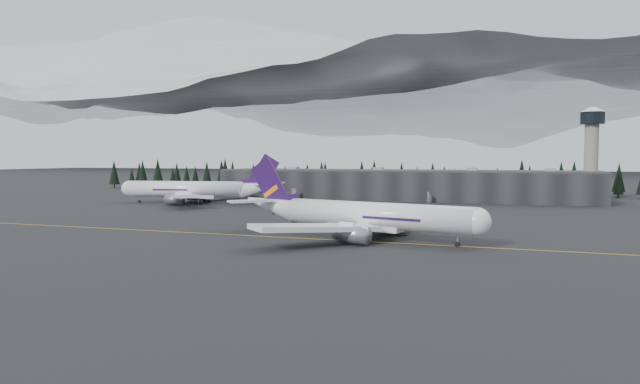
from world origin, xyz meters
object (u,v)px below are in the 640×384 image
(terminal, at_px, (401,184))
(control_tower, at_px, (592,144))
(gse_vehicle_b, at_px, (429,201))
(jet_main, at_px, (355,215))
(gse_vehicle_a, at_px, (294,198))
(jet_parked, at_px, (200,189))

(terminal, height_order, control_tower, control_tower)
(control_tower, bearing_deg, gse_vehicle_b, -160.10)
(terminal, height_order, jet_main, jet_main)
(control_tower, xyz_separation_m, jet_main, (-60.73, -124.88, -18.25))
(jet_main, relative_size, gse_vehicle_b, 13.69)
(terminal, distance_m, control_tower, 76.98)
(gse_vehicle_a, bearing_deg, control_tower, -14.69)
(terminal, distance_m, jet_main, 122.72)
(terminal, bearing_deg, control_tower, 2.29)
(control_tower, height_order, jet_parked, control_tower)
(gse_vehicle_a, relative_size, gse_vehicle_b, 1.09)
(jet_parked, bearing_deg, gse_vehicle_b, -168.77)
(jet_parked, height_order, gse_vehicle_b, jet_parked)
(gse_vehicle_b, bearing_deg, jet_main, -29.93)
(terminal, xyz_separation_m, jet_parked, (-69.02, -50.82, -0.80))
(jet_main, height_order, jet_parked, jet_parked)
(terminal, xyz_separation_m, jet_main, (14.27, -121.88, -1.15))
(terminal, relative_size, jet_parked, 2.43)
(control_tower, distance_m, jet_main, 140.06)
(jet_main, bearing_deg, control_tower, 78.04)
(jet_main, bearing_deg, gse_vehicle_a, 132.68)
(terminal, relative_size, gse_vehicle_b, 35.87)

